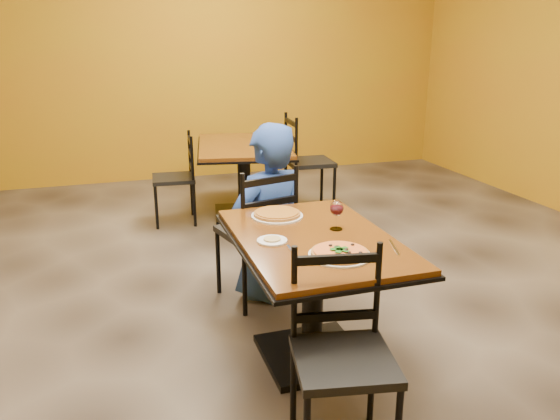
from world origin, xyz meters
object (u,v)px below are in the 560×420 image
object	(u,v)px
table_second	(244,162)
chair_second_left	(173,179)
wine_glass	(337,214)
chair_main_far	(256,233)
pizza_far	(277,213)
diner	(268,211)
plate_main	(340,255)
chair_main_near	(344,362)
side_plate	(272,241)
plate_far	(277,216)
table_main	(313,269)
pizza_main	(340,252)
chair_second_right	(310,163)

from	to	relation	value
table_second	chair_second_left	bearing A→B (deg)	180.00
wine_glass	chair_main_far	bearing A→B (deg)	108.32
chair_main_far	pizza_far	size ratio (longest dim) A/B	3.48
table_second	diner	size ratio (longest dim) A/B	1.20
table_second	pizza_far	bearing A→B (deg)	-99.06
chair_second_left	plate_main	distance (m)	3.04
chair_main_near	diner	world-z (taller)	diner
chair_main_far	side_plate	xyz separation A→B (m)	(-0.14, -0.85, 0.27)
diner	plate_far	size ratio (longest dim) A/B	3.99
diner	side_plate	world-z (taller)	diner
chair_second_left	side_plate	world-z (taller)	chair_second_left
chair_main_near	plate_far	distance (m)	1.16
table_main	pizza_main	xyz separation A→B (m)	(0.02, -0.30, 0.21)
pizza_far	chair_second_left	bearing A→B (deg)	98.53
table_main	plate_far	distance (m)	0.44
wine_glass	pizza_main	bearing A→B (deg)	-110.75
table_second	plate_far	distance (m)	2.34
chair_second_left	side_plate	size ratio (longest dim) A/B	5.55
chair_second_left	wine_glass	xyz separation A→B (m)	(0.59, -2.62, 0.40)
chair_second_right	side_plate	bearing A→B (deg)	159.01
table_main	chair_second_right	xyz separation A→B (m)	(0.99, 2.69, -0.05)
side_plate	wine_glass	world-z (taller)	wine_glass
side_plate	pizza_far	bearing A→B (deg)	68.98
plate_far	pizza_far	world-z (taller)	pizza_far
plate_far	side_plate	xyz separation A→B (m)	(-0.15, -0.39, 0.00)
table_main	pizza_main	world-z (taller)	pizza_main
plate_main	diner	bearing A→B (deg)	90.67
plate_main	plate_far	world-z (taller)	same
diner	wine_glass	world-z (taller)	diner
plate_main	pizza_far	world-z (taller)	pizza_far
chair_main_far	wine_glass	world-z (taller)	chair_main_far
chair_main_far	chair_second_left	bearing A→B (deg)	-93.74
pizza_far	table_second	bearing A→B (deg)	80.94
chair_main_far	diner	bearing A→B (deg)	-172.03
chair_main_far	table_second	bearing A→B (deg)	-115.68
table_main	chair_main_far	xyz separation A→B (m)	(-0.10, 0.85, -0.07)
pizza_far	chair_second_right	bearing A→B (deg)	64.87
wine_glass	chair_second_left	bearing A→B (deg)	102.78
chair_main_far	pizza_far	distance (m)	0.55
chair_second_right	pizza_far	bearing A→B (deg)	158.43
chair_second_right	pizza_main	xyz separation A→B (m)	(-0.97, -2.99, 0.26)
chair_main_far	plate_main	bearing A→B (deg)	81.79
pizza_main	chair_main_far	bearing A→B (deg)	95.89
table_second	wine_glass	world-z (taller)	wine_glass
plate_far	side_plate	distance (m)	0.42
chair_second_right	side_plate	size ratio (longest dim) A/B	6.35
table_main	side_plate	bearing A→B (deg)	-178.04
chair_main_far	pizza_far	world-z (taller)	chair_main_far
pizza_far	table_main	bearing A→B (deg)	-76.80
chair_second_right	pizza_far	size ratio (longest dim) A/B	3.63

